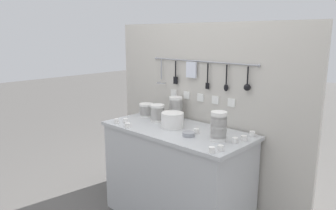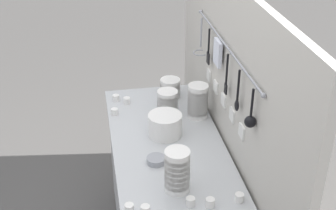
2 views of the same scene
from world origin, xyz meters
name	(u,v)px [view 2 (image 2 of 2)]	position (x,y,z in m)	size (l,w,h in m)	color
counter	(167,197)	(0.00, 0.00, 0.43)	(1.33, 0.63, 0.86)	#B7BABC
back_wall	(225,130)	(0.00, 0.35, 0.88)	(2.13, 0.11, 1.76)	#BCB7AD
bowl_stack_tall_left	(198,101)	(-0.22, 0.23, 0.97)	(0.12, 0.12, 0.22)	white
bowl_stack_back_corner	(170,88)	(-0.51, 0.11, 0.93)	(0.13, 0.13, 0.13)	white
bowl_stack_wide_centre	(168,102)	(-0.29, 0.06, 0.94)	(0.13, 0.13, 0.16)	white
bowl_stack_short_front	(177,171)	(0.45, -0.03, 0.98)	(0.12, 0.12, 0.23)	white
plate_stack	(165,125)	(-0.05, 0.00, 0.93)	(0.20, 0.20, 0.13)	white
steel_mixing_bowl	(156,160)	(0.21, -0.09, 0.88)	(0.10, 0.10, 0.03)	#93969E
cup_centre	(210,202)	(0.59, 0.10, 0.88)	(0.04, 0.04, 0.04)	white
cup_beside_plates	(190,202)	(0.57, 0.01, 0.88)	(0.04, 0.04, 0.04)	white
cup_edge_near	(145,210)	(0.59, -0.20, 0.88)	(0.04, 0.04, 0.04)	white
cup_edge_far	(115,112)	(-0.33, -0.27, 0.88)	(0.04, 0.04, 0.04)	white
cup_back_left	(129,208)	(0.57, -0.27, 0.88)	(0.04, 0.04, 0.04)	white
cup_front_left	(116,98)	(-0.52, -0.25, 0.88)	(0.04, 0.04, 0.04)	white
cup_mid_row	(127,100)	(-0.47, -0.18, 0.88)	(0.04, 0.04, 0.04)	white
cup_by_caddy	(174,158)	(0.21, 0.00, 0.88)	(0.04, 0.04, 0.04)	white
cup_front_right	(239,198)	(0.58, 0.25, 0.88)	(0.04, 0.04, 0.04)	white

